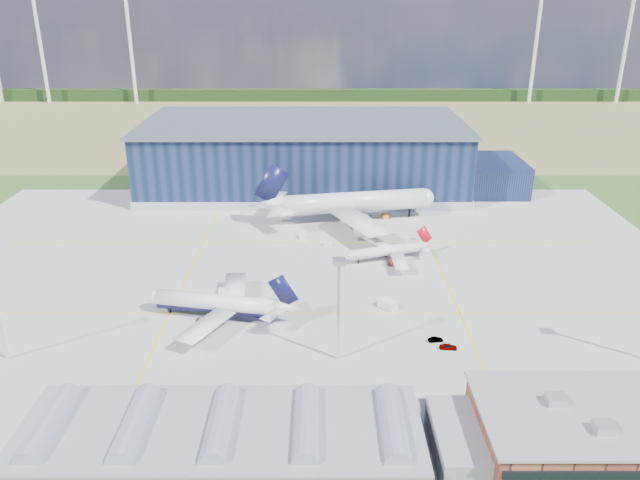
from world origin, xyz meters
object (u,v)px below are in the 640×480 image
at_px(gse_van_b, 388,305).
at_px(car_a, 448,347).
at_px(airliner_navy, 215,294).
at_px(gse_tug_c, 385,216).
at_px(airliner_widebody, 354,192).
at_px(gse_cart_b, 328,244).
at_px(ops_building, 617,434).
at_px(airstair, 225,297).
at_px(gse_cart_a, 302,236).
at_px(airliner_red, 386,246).
at_px(light_mast_center, 339,294).
at_px(car_b, 436,340).
at_px(hangar, 311,158).

relative_size(gse_van_b, car_a, 1.27).
relative_size(airliner_navy, gse_tug_c, 11.76).
height_order(airliner_widebody, gse_cart_b, airliner_widebody).
height_order(ops_building, airstair, ops_building).
bearing_deg(airliner_navy, gse_tug_c, -112.58).
relative_size(gse_cart_a, car_a, 0.86).
height_order(ops_building, gse_cart_b, ops_building).
bearing_deg(airliner_red, airstair, 12.98).
height_order(light_mast_center, gse_tug_c, light_mast_center).
bearing_deg(car_a, gse_van_b, 35.75).
relative_size(ops_building, airliner_red, 1.69).
distance_m(gse_cart_b, car_b, 60.22).
distance_m(hangar, airliner_red, 76.53).
relative_size(gse_cart_b, airstair, 0.61).
relative_size(hangar, airliner_widebody, 2.32).
height_order(hangar, car_b, hangar).
bearing_deg(ops_building, gse_cart_b, 116.65).
bearing_deg(airstair, light_mast_center, -25.48).
xyz_separation_m(gse_cart_a, gse_tug_c, (27.89, 18.56, -0.02)).
distance_m(hangar, ops_building, 163.51).
xyz_separation_m(gse_cart_a, gse_cart_b, (8.02, -6.46, -0.14)).
relative_size(ops_building, gse_tug_c, 14.34).
bearing_deg(gse_cart_a, airstair, -127.14).
distance_m(ops_building, airliner_navy, 87.70).
relative_size(airliner_navy, airstair, 8.61).
relative_size(ops_building, gse_cart_a, 13.88).
bearing_deg(airliner_red, gse_van_b, 66.98).
relative_size(airliner_red, airliner_widebody, 0.44).
height_order(gse_cart_a, gse_tug_c, gse_cart_a).
height_order(airliner_widebody, gse_tug_c, airliner_widebody).
relative_size(ops_building, airliner_navy, 1.22).
height_order(airliner_navy, car_b, airliner_navy).
height_order(ops_building, airliner_widebody, airliner_widebody).
bearing_deg(car_b, airliner_red, -1.48).
relative_size(hangar, airliner_red, 5.33).
height_order(airliner_red, gse_cart_b, airliner_red).
relative_size(airliner_red, car_a, 7.06).
distance_m(gse_tug_c, gse_cart_b, 31.95).
relative_size(airliner_red, gse_van_b, 5.54).
bearing_deg(light_mast_center, hangar, 93.30).
xyz_separation_m(light_mast_center, airliner_red, (15.29, 52.00, -10.99)).
xyz_separation_m(light_mast_center, airliner_navy, (-28.38, 18.00, -9.29)).
bearing_deg(gse_cart_b, car_b, -135.30).
relative_size(light_mast_center, gse_cart_b, 8.67).
bearing_deg(car_a, light_mast_center, 103.39).
relative_size(airliner_navy, car_b, 11.27).
height_order(gse_cart_b, airstair, airstair).
height_order(light_mast_center, airliner_widebody, light_mast_center).
relative_size(hangar, car_a, 37.59).
height_order(airliner_navy, gse_cart_b, airliner_navy).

